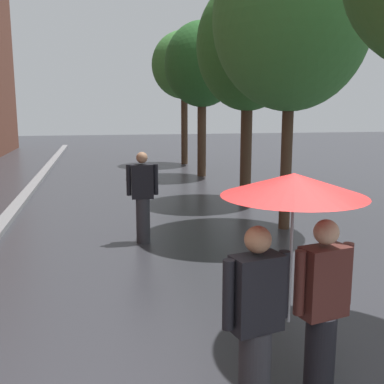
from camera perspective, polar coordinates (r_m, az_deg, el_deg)
kerb_strip at (r=13.08m, az=-20.21°, el=-1.15°), size 0.30×36.00×0.12m
street_tree_1 at (r=9.90m, az=12.01°, el=19.87°), size 3.09×3.09×5.99m
street_tree_2 at (r=12.85m, az=6.85°, el=17.15°), size 2.71×2.71×5.77m
street_tree_3 at (r=17.14m, az=1.23°, el=15.18°), size 2.65×2.65×5.49m
street_tree_4 at (r=20.83m, az=-0.95°, el=15.14°), size 2.80×2.80×5.73m
couple_under_umbrella at (r=3.83m, az=12.05°, el=-7.60°), size 1.22×1.14×2.03m
pedestrian_walking_midground at (r=8.75m, az=-6.04°, el=-0.35°), size 0.59×0.34×1.71m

